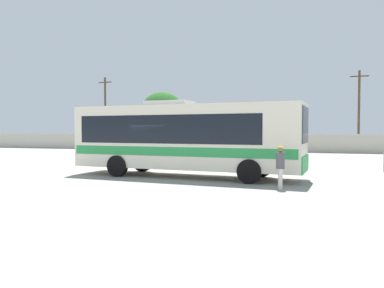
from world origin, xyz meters
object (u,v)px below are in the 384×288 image
at_px(roadside_tree_midleft, 162,110).
at_px(attendant_by_bus_door, 280,165).
at_px(utility_pole_near, 359,109).
at_px(roadside_tree_left, 128,120).
at_px(coach_bus_cream_green, 183,136).
at_px(utility_pole_far, 105,111).
at_px(parked_car_second_silver, 184,145).
at_px(parked_car_leftmost_red, 135,144).

bearing_deg(roadside_tree_midleft, attendant_by_bus_door, -60.30).
xyz_separation_m(utility_pole_near, roadside_tree_left, (-28.30, 3.50, -0.72)).
height_order(coach_bus_cream_green, roadside_tree_left, roadside_tree_left).
distance_m(utility_pole_far, roadside_tree_left, 4.17).
bearing_deg(utility_pole_near, roadside_tree_left, 172.95).
height_order(parked_car_second_silver, utility_pole_far, utility_pole_far).
distance_m(roadside_tree_left, roadside_tree_midleft, 8.08).
bearing_deg(utility_pole_near, roadside_tree_midleft, -177.60).
xyz_separation_m(attendant_by_bus_door, utility_pole_near, (5.99, 28.27, 3.47)).
bearing_deg(roadside_tree_left, utility_pole_far, -106.59).
relative_size(coach_bus_cream_green, utility_pole_far, 1.29).
relative_size(parked_car_second_silver, utility_pole_far, 0.50).
relative_size(attendant_by_bus_door, roadside_tree_midleft, 0.24).
bearing_deg(roadside_tree_midleft, parked_car_second_silver, -50.75).
relative_size(parked_car_second_silver, roadside_tree_left, 0.82).
xyz_separation_m(utility_pole_far, roadside_tree_midleft, (7.87, -0.51, 0.04)).
relative_size(parked_car_second_silver, utility_pole_near, 0.53).
bearing_deg(roadside_tree_midleft, utility_pole_near, 2.40).
bearing_deg(parked_car_leftmost_red, roadside_tree_left, 120.15).
height_order(coach_bus_cream_green, parked_car_second_silver, coach_bus_cream_green).
xyz_separation_m(parked_car_leftmost_red, utility_pole_near, (22.34, 6.76, 3.61)).
relative_size(coach_bus_cream_green, utility_pole_near, 1.35).
distance_m(attendant_by_bus_door, roadside_tree_left, 38.92).
bearing_deg(attendant_by_bus_door, parked_car_second_silver, 116.95).
xyz_separation_m(parked_car_leftmost_red, roadside_tree_midleft, (0.74, 5.86, 3.86)).
bearing_deg(coach_bus_cream_green, attendant_by_bus_door, -29.41).
xyz_separation_m(utility_pole_near, utility_pole_far, (-29.46, -0.40, 0.20)).
relative_size(utility_pole_far, roadside_tree_midleft, 1.31).
bearing_deg(attendant_by_bus_door, parked_car_leftmost_red, 127.25).
distance_m(attendant_by_bus_door, parked_car_leftmost_red, 27.02).
height_order(coach_bus_cream_green, roadside_tree_midleft, roadside_tree_midleft).
xyz_separation_m(coach_bus_cream_green, parked_car_leftmost_red, (-11.53, 18.79, -1.16)).
xyz_separation_m(parked_car_second_silver, utility_pole_far, (-12.35, 6.00, 3.83)).
distance_m(parked_car_second_silver, roadside_tree_midleft, 8.08).
bearing_deg(parked_car_leftmost_red, attendant_by_bus_door, -52.75).
height_order(attendant_by_bus_door, utility_pole_near, utility_pole_near).
bearing_deg(coach_bus_cream_green, utility_pole_far, 126.55).
bearing_deg(parked_car_second_silver, roadside_tree_left, 138.51).
distance_m(parked_car_leftmost_red, parked_car_second_silver, 5.24).
height_order(coach_bus_cream_green, utility_pole_near, utility_pole_near).
xyz_separation_m(attendant_by_bus_door, parked_car_second_silver, (-11.12, 21.87, -0.15)).
bearing_deg(utility_pole_far, parked_car_leftmost_red, -41.79).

